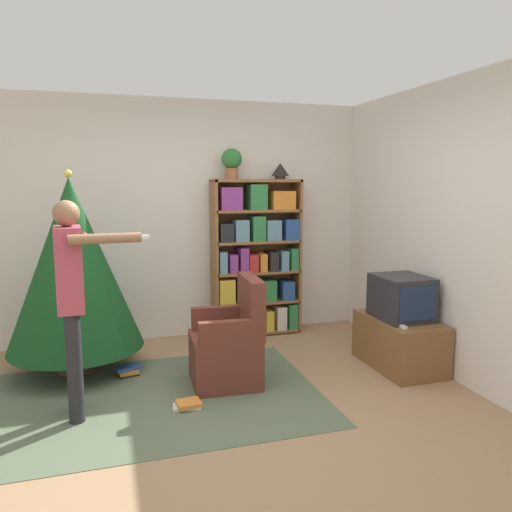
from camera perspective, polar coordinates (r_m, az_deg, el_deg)
name	(u,v)px	position (r m, az deg, el deg)	size (l,w,h in m)	color
ground_plane	(232,419)	(3.83, -2.73, -18.15)	(14.00, 14.00, 0.00)	#9E7A56
wall_back	(183,220)	(5.58, -8.37, 4.09)	(8.00, 0.10, 2.60)	silver
wall_right	(480,234)	(4.44, 24.19, 2.35)	(0.10, 8.00, 2.60)	silver
area_rug	(157,398)	(4.22, -11.26, -15.62)	(2.60, 1.82, 0.01)	#56664C
bookshelf	(256,260)	(5.58, 0.05, -0.43)	(0.99, 0.30, 1.74)	brown
tv_stand	(399,343)	(4.90, 16.06, -9.48)	(0.52, 0.86, 0.47)	brown
television	(401,297)	(4.79, 16.29, -4.55)	(0.44, 0.51, 0.40)	#28282D
game_remote	(402,326)	(4.54, 16.32, -7.69)	(0.04, 0.12, 0.02)	white
christmas_tree	(73,265)	(4.74, -20.19, -0.95)	(1.19, 1.19, 1.82)	#4C3323
armchair	(230,347)	(4.33, -3.03, -10.31)	(0.60, 0.59, 0.92)	brown
standing_person	(72,292)	(3.79, -20.31, -3.85)	(0.65, 0.47, 1.59)	#232328
potted_plant	(232,161)	(5.46, -2.79, 10.74)	(0.22, 0.22, 0.33)	#935B38
table_lamp	(280,170)	(5.61, 2.78, 9.77)	(0.20, 0.20, 0.18)	#473828
book_pile_near_tree	(128,371)	(4.71, -14.40, -12.57)	(0.24, 0.18, 0.09)	#232328
book_pile_by_chair	(188,405)	(4.01, -7.77, -16.50)	(0.23, 0.17, 0.06)	beige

